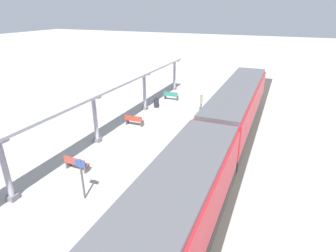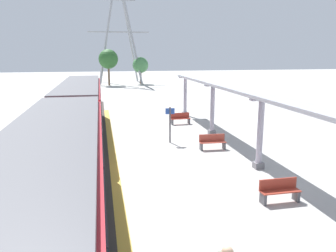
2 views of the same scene
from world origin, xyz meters
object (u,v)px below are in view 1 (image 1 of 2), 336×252
at_px(trash_bin, 156,103).
at_px(bench_extra_slot, 76,163).
at_px(canopy_pillar_nearest, 174,75).
at_px(bench_near_end, 171,96).
at_px(bench_far_end, 134,120).
at_px(train_near_carriage, 237,108).
at_px(canopy_pillar_fourth, 5,170).
at_px(canopy_pillar_second, 144,92).
at_px(platform_info_sign, 82,175).
at_px(canopy_pillar_third, 95,119).
at_px(passenger_waiting_near_edge, 201,100).

bearing_deg(trash_bin, bench_extra_slot, 91.98).
bearing_deg(canopy_pillar_nearest, bench_extra_slot, 93.46).
distance_m(bench_near_end, bench_far_end, 7.39).
xyz_separation_m(train_near_carriage, bench_extra_slot, (7.44, 9.34, -1.39)).
bearing_deg(bench_near_end, trash_bin, 80.98).
distance_m(bench_near_end, bench_extra_slot, 14.55).
bearing_deg(bench_extra_slot, train_near_carriage, -128.54).
height_order(canopy_pillar_fourth, trash_bin, canopy_pillar_fourth).
xyz_separation_m(canopy_pillar_nearest, bench_near_end, (-1.12, 3.79, -1.27)).
bearing_deg(canopy_pillar_second, train_near_carriage, 169.63).
xyz_separation_m(train_near_carriage, platform_info_sign, (5.38, 11.29, -0.51)).
xyz_separation_m(canopy_pillar_nearest, canopy_pillar_fourth, (0.00, 21.75, 0.00)).
xyz_separation_m(canopy_pillar_nearest, canopy_pillar_third, (0.00, 14.78, 0.00)).
height_order(canopy_pillar_fourth, platform_info_sign, canopy_pillar_fourth).
height_order(canopy_pillar_nearest, canopy_pillar_second, same).
distance_m(bench_extra_slot, passenger_waiting_near_edge, 12.88).
distance_m(canopy_pillar_second, bench_far_end, 4.07).
distance_m(canopy_pillar_nearest, canopy_pillar_third, 14.78).
xyz_separation_m(bench_far_end, platform_info_sign, (-2.24, 9.10, 0.89)).
height_order(canopy_pillar_second, bench_near_end, canopy_pillar_second).
distance_m(train_near_carriage, canopy_pillar_third, 10.33).
bearing_deg(bench_far_end, platform_info_sign, 103.82).
distance_m(canopy_pillar_third, canopy_pillar_fourth, 6.97).
bearing_deg(canopy_pillar_fourth, canopy_pillar_second, -90.00).
height_order(canopy_pillar_nearest, canopy_pillar_third, same).
relative_size(trash_bin, passenger_waiting_near_edge, 0.52).
relative_size(canopy_pillar_fourth, bench_extra_slot, 2.23).
bearing_deg(bench_far_end, canopy_pillar_nearest, -85.22).
relative_size(canopy_pillar_nearest, trash_bin, 3.72).
bearing_deg(canopy_pillar_nearest, canopy_pillar_fourth, 90.00).
xyz_separation_m(train_near_carriage, canopy_pillar_second, (8.55, -1.57, -0.12)).
xyz_separation_m(canopy_pillar_third, passenger_waiting_near_edge, (-4.95, -8.72, -0.63)).
xyz_separation_m(canopy_pillar_second, canopy_pillar_fourth, (0.00, 14.32, 0.00)).
height_order(trash_bin, passenger_waiting_near_edge, passenger_waiting_near_edge).
distance_m(canopy_pillar_fourth, bench_extra_slot, 3.81).
relative_size(canopy_pillar_second, passenger_waiting_near_edge, 1.95).
distance_m(canopy_pillar_third, trash_bin, 8.48).
distance_m(canopy_pillar_nearest, bench_extra_slot, 18.42).
relative_size(canopy_pillar_nearest, bench_far_end, 2.24).
bearing_deg(train_near_carriage, bench_far_end, 15.99).
relative_size(bench_far_end, bench_extra_slot, 1.00).
bearing_deg(canopy_pillar_third, canopy_pillar_second, -90.00).
relative_size(canopy_pillar_fourth, bench_far_end, 2.24).
height_order(train_near_carriage, canopy_pillar_nearest, train_near_carriage).
relative_size(canopy_pillar_second, canopy_pillar_third, 1.00).
relative_size(bench_extra_slot, passenger_waiting_near_edge, 0.87).
height_order(train_near_carriage, trash_bin, train_near_carriage).
distance_m(canopy_pillar_third, bench_near_end, 11.13).
bearing_deg(train_near_carriage, bench_extra_slot, 51.46).
relative_size(bench_near_end, bench_extra_slot, 1.00).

